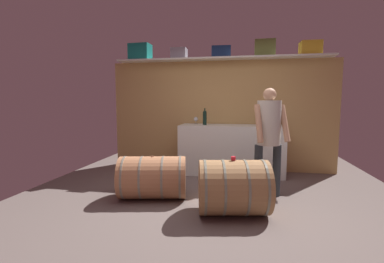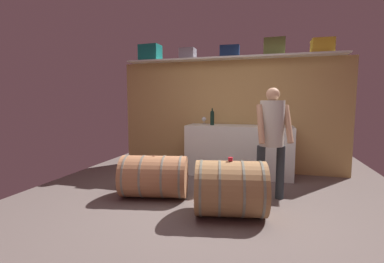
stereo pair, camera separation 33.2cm
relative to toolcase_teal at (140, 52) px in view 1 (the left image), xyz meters
The scene contains 17 objects.
ground_plane 3.23m from the toolcase_teal, 42.22° to the right, with size 5.65×7.52×0.02m, color #645753.
back_wall_panel 2.07m from the toolcase_teal, ahead, with size 4.45×0.10×2.17m, color tan.
high_shelf_board 1.63m from the toolcase_teal, ahead, with size 4.09×0.40×0.03m, color white.
toolcase_teal is the anchor object (origin of this frame).
toolcase_grey 0.81m from the toolcase_teal, ahead, with size 0.29×0.27×0.21m, color gray.
toolcase_navy 1.64m from the toolcase_teal, ahead, with size 0.36×0.21×0.22m, color navy.
toolcase_olive 2.45m from the toolcase_teal, ahead, with size 0.37×0.20×0.31m, color olive.
toolcase_yellow 3.24m from the toolcase_teal, ahead, with size 0.36×0.28×0.25m, color gold.
work_cabinet 2.67m from the toolcase_teal, ahead, with size 1.94×0.61×0.93m, color white.
wine_bottle_dark 1.89m from the toolcase_teal, ahead, with size 0.07×0.07×0.32m.
wine_bottle_green 2.86m from the toolcase_teal, ahead, with size 0.07×0.07×0.33m.
wine_bottle_amber 2.71m from the toolcase_teal, ahead, with size 0.07×0.07×0.30m.
wine_glass 1.77m from the toolcase_teal, ahead, with size 0.09×0.09×0.14m.
wine_barrel_near 3.52m from the toolcase_teal, 46.93° to the right, with size 0.94×0.80×0.68m.
wine_barrel_far 2.83m from the toolcase_teal, 64.78° to the right, with size 1.03×0.77×0.61m.
tasting_cup 3.33m from the toolcase_teal, 47.01° to the right, with size 0.06×0.06×0.04m, color red.
winemaker_pouring 3.13m from the toolcase_teal, 29.71° to the right, with size 0.52×0.44×1.56m.
Camera 1 is at (0.44, -3.32, 1.36)m, focal length 25.35 mm.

